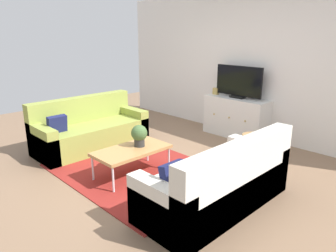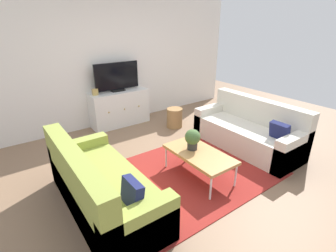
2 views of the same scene
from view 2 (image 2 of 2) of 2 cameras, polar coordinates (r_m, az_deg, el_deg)
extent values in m
plane|color=#84664C|center=(4.07, 3.73, -9.51)|extent=(10.00, 10.00, 0.00)
cube|color=white|center=(5.69, -12.95, 14.00)|extent=(6.40, 0.12, 2.70)
cube|color=maroon|center=(3.97, 5.13, -10.36)|extent=(2.50, 1.90, 0.01)
cube|color=olive|center=(3.31, -13.95, -14.18)|extent=(0.82, 1.92, 0.44)
cube|color=olive|center=(3.11, -19.69, -12.64)|extent=(0.20, 1.92, 0.87)
cube|color=olive|center=(3.98, -18.99, -6.80)|extent=(0.82, 0.18, 0.58)
cube|color=olive|center=(2.65, -6.12, -22.64)|extent=(0.82, 0.18, 0.58)
cube|color=#191E4C|center=(2.65, -8.11, -14.99)|extent=(0.14, 0.30, 0.31)
cube|color=beige|center=(4.79, 17.17, -2.31)|extent=(0.82, 1.92, 0.44)
cube|color=beige|center=(4.94, 19.66, 0.90)|extent=(0.20, 1.92, 0.87)
cube|color=beige|center=(5.27, 9.83, 1.59)|extent=(0.82, 0.18, 0.58)
cube|color=beige|center=(4.36, 26.30, -5.31)|extent=(0.82, 0.18, 0.58)
cube|color=#191E4C|center=(4.31, 23.86, -1.21)|extent=(0.16, 0.30, 0.31)
cube|color=#B7844C|center=(3.70, 7.08, -6.29)|extent=(0.56, 1.06, 0.04)
cylinder|color=silver|center=(3.38, 9.60, -13.72)|extent=(0.03, 0.03, 0.36)
cylinder|color=silver|center=(3.68, 15.01, -10.81)|extent=(0.03, 0.03, 0.36)
cylinder|color=silver|center=(4.00, -0.42, -7.07)|extent=(0.03, 0.03, 0.36)
cylinder|color=silver|center=(4.26, 4.88, -5.14)|extent=(0.03, 0.03, 0.36)
cylinder|color=#2D2D2D|center=(3.76, 5.50, -4.43)|extent=(0.15, 0.15, 0.11)
sphere|color=#426033|center=(3.69, 5.58, -2.48)|extent=(0.23, 0.23, 0.23)
cube|color=white|center=(5.67, -10.84, 4.01)|extent=(1.26, 0.44, 0.76)
sphere|color=#B79338|center=(5.32, -13.19, 2.98)|extent=(0.03, 0.03, 0.03)
sphere|color=#B79338|center=(5.46, -9.80, 3.76)|extent=(0.03, 0.03, 0.03)
sphere|color=#B79338|center=(5.61, -6.58, 4.48)|extent=(0.03, 0.03, 0.03)
cube|color=black|center=(5.57, -11.23, 7.95)|extent=(0.28, 0.16, 0.04)
cube|color=black|center=(5.50, -11.47, 10.99)|extent=(0.97, 0.04, 0.57)
cube|color=tan|center=(5.36, -16.13, 7.39)|extent=(0.11, 0.07, 0.13)
cylinder|color=#9E7547|center=(5.48, 1.49, 1.88)|extent=(0.34, 0.34, 0.42)
camera|label=1|loc=(5.59, 57.55, 10.54)|focal=33.96mm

